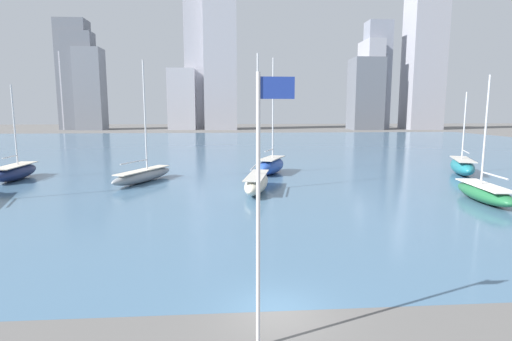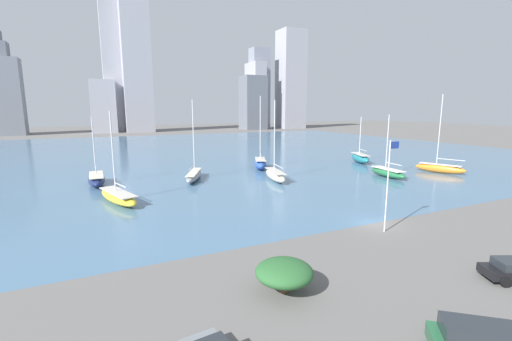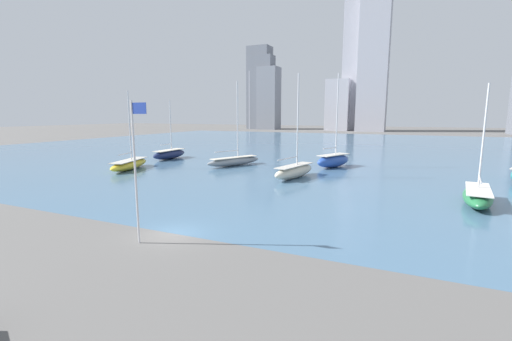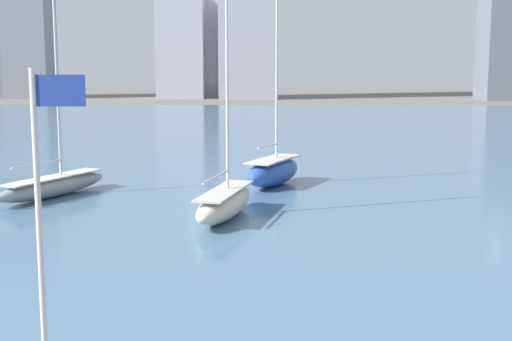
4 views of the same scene
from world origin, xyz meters
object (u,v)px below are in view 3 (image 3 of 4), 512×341
at_px(sailboat_green, 478,196).
at_px(sailboat_blue, 333,160).
at_px(sailboat_gray, 234,161).
at_px(sailboat_navy, 169,154).
at_px(sailboat_yellow, 129,164).
at_px(flag_pole, 136,167).
at_px(sailboat_cream, 294,171).

xyz_separation_m(sailboat_green, sailboat_blue, (-17.53, 17.93, 0.30)).
xyz_separation_m(sailboat_gray, sailboat_navy, (-15.69, 2.75, 0.12)).
distance_m(sailboat_navy, sailboat_blue, 31.43).
bearing_deg(sailboat_yellow, sailboat_green, -19.84).
xyz_separation_m(flag_pole, sailboat_navy, (-26.50, 36.68, -4.21)).
xyz_separation_m(sailboat_gray, sailboat_green, (33.17, -12.79, 0.01)).
distance_m(sailboat_yellow, sailboat_green, 46.45).
distance_m(sailboat_gray, sailboat_blue, 16.47).
distance_m(sailboat_cream, sailboat_navy, 30.00).
height_order(sailboat_yellow, sailboat_blue, sailboat_blue).
bearing_deg(sailboat_yellow, sailboat_gray, 21.15).
height_order(sailboat_navy, sailboat_blue, sailboat_blue).
xyz_separation_m(flag_pole, sailboat_gray, (-10.81, 33.94, -4.33)).
relative_size(flag_pole, sailboat_navy, 0.83).
height_order(sailboat_cream, sailboat_green, sailboat_cream).
bearing_deg(sailboat_cream, sailboat_green, -4.97).
xyz_separation_m(sailboat_gray, sailboat_cream, (12.80, -6.69, 0.14)).
bearing_deg(sailboat_green, sailboat_gray, 165.43).
relative_size(flag_pole, sailboat_cream, 0.68).
height_order(flag_pole, sailboat_gray, sailboat_gray).
height_order(sailboat_yellow, sailboat_cream, sailboat_cream).
xyz_separation_m(sailboat_gray, sailboat_blue, (15.65, 5.13, 0.31)).
bearing_deg(flag_pole, sailboat_yellow, 135.45).
bearing_deg(sailboat_gray, sailboat_navy, -165.39).
relative_size(sailboat_navy, sailboat_green, 0.99).
distance_m(flag_pole, sailboat_green, 31.07).
bearing_deg(sailboat_navy, sailboat_cream, -18.19).
height_order(sailboat_green, sailboat_blue, sailboat_blue).
bearing_deg(sailboat_blue, sailboat_navy, -152.32).
distance_m(flag_pole, sailboat_gray, 35.88).
relative_size(sailboat_yellow, sailboat_navy, 1.08).
bearing_deg(sailboat_gray, sailboat_blue, 42.72).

